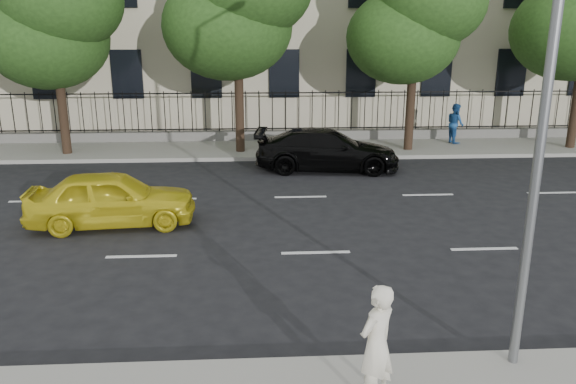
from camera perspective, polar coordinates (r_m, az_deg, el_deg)
name	(u,v)px	position (r m, az deg, el deg)	size (l,w,h in m)	color
ground	(329,303)	(10.86, 4.22, -11.20)	(120.00, 120.00, 0.00)	black
far_sidewalk	(288,148)	(24.09, -0.03, 4.46)	(60.00, 4.00, 0.15)	gray
lane_markings	(307,221)	(15.20, 1.94, -2.93)	(49.60, 4.62, 0.01)	silver
iron_fence	(286,128)	(25.65, -0.24, 6.48)	(30.00, 0.50, 2.20)	slate
street_light	(536,17)	(8.67, 23.92, 15.93)	(0.25, 3.32, 8.05)	slate
tree_b	(53,6)	(24.16, -22.72, 17.06)	(5.53, 5.12, 8.97)	#382619
tree_d	(416,7)	(23.79, 12.90, 17.88)	(5.34, 4.94, 8.84)	#382619
yellow_taxi	(112,199)	(15.37, -17.46, -0.64)	(1.72, 4.29, 1.46)	gold
black_sedan	(327,150)	(20.56, 3.99, 4.30)	(2.12, 5.21, 1.51)	black
woman_near	(376,344)	(7.75, 8.97, -15.03)	(0.62, 0.41, 1.70)	white
pedestrian_far	(455,123)	(25.83, 16.63, 6.70)	(0.84, 0.66, 1.73)	#1D4C8D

